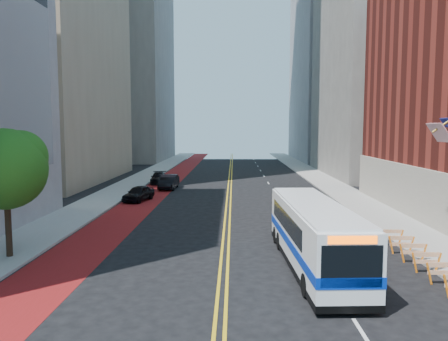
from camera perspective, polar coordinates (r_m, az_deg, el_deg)
ground at (r=17.52m, az=-0.37°, el=-17.45°), size 160.00×160.00×0.00m
sidewalk_left at (r=48.25m, az=-13.72°, el=-2.65°), size 4.00×140.00×0.15m
sidewalk_right at (r=48.02m, az=15.18°, el=-2.73°), size 4.00×140.00×0.15m
bus_lane_paint at (r=47.41m, az=-9.16°, el=-2.80°), size 3.60×140.00×0.01m
center_line_inner at (r=46.63m, az=0.47°, el=-2.87°), size 0.14×140.00×0.01m
center_line_outer at (r=46.63m, az=0.91°, el=-2.87°), size 0.14×140.00×0.01m
lane_dashes at (r=54.72m, az=5.81°, el=-1.63°), size 0.14×98.20×0.01m
midrise_right_near at (r=69.22m, az=21.12°, el=16.16°), size 18.00×26.00×40.00m
midrise_right_far at (r=99.19m, az=15.71°, el=17.40°), size 20.00×28.00×55.00m
midrise_left_far at (r=100.57m, az=-13.70°, el=20.20°), size 20.00×26.00×65.00m
construction_barriers at (r=22.44m, az=25.74°, el=-10.97°), size 1.42×10.91×1.00m
street_tree at (r=25.14m, az=-26.49°, el=0.56°), size 4.20×4.20×6.70m
transit_bus at (r=22.12m, az=11.58°, el=-8.08°), size 3.12×11.78×3.21m
car_a at (r=41.88m, az=-11.11°, el=-2.94°), size 2.68×4.52×1.44m
car_b at (r=49.63m, az=-7.22°, el=-1.48°), size 1.83×4.87×1.59m
car_c at (r=54.65m, az=-8.51°, el=-0.96°), size 2.44×4.89×1.36m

